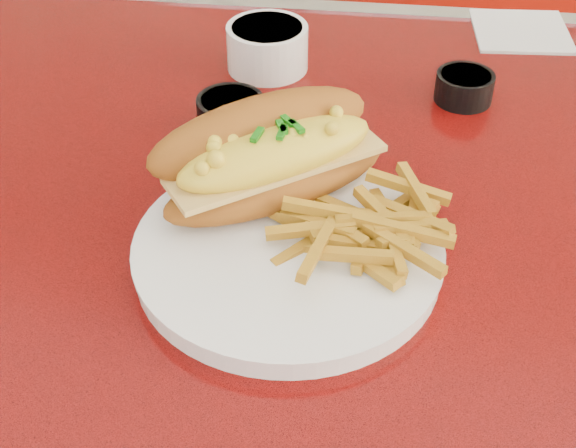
# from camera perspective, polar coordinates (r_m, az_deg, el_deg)

# --- Properties ---
(diner_table) EXTENTS (1.23, 0.83, 0.77)m
(diner_table) POSITION_cam_1_polar(r_m,az_deg,el_deg) (0.83, 7.71, -7.40)
(diner_table) COLOR red
(diner_table) RESTS_ON ground
(booth_bench_far) EXTENTS (1.20, 0.51, 0.90)m
(booth_bench_far) POSITION_cam_1_polar(r_m,az_deg,el_deg) (1.66, 7.27, 5.56)
(booth_bench_far) COLOR #A2180A
(booth_bench_far) RESTS_ON ground
(dinner_plate) EXTENTS (0.31, 0.31, 0.02)m
(dinner_plate) POSITION_cam_1_polar(r_m,az_deg,el_deg) (0.65, 0.00, -2.01)
(dinner_plate) COLOR white
(dinner_plate) RESTS_ON diner_table
(mac_hoagie) EXTENTS (0.23, 0.20, 0.09)m
(mac_hoagie) POSITION_cam_1_polar(r_m,az_deg,el_deg) (0.68, -1.24, 4.93)
(mac_hoagie) COLOR #A05919
(mac_hoagie) RESTS_ON dinner_plate
(fries_pile) EXTENTS (0.13, 0.12, 0.03)m
(fries_pile) POSITION_cam_1_polar(r_m,az_deg,el_deg) (0.65, 5.43, 0.20)
(fries_pile) COLOR gold
(fries_pile) RESTS_ON dinner_plate
(fork) EXTENTS (0.08, 0.13, 0.00)m
(fork) POSITION_cam_1_polar(r_m,az_deg,el_deg) (0.68, 4.13, 0.91)
(fork) COLOR silver
(fork) RESTS_ON dinner_plate
(gravy_ramekin) EXTENTS (0.12, 0.12, 0.05)m
(gravy_ramekin) POSITION_cam_1_polar(r_m,az_deg,el_deg) (0.91, -1.48, 12.54)
(gravy_ramekin) COLOR white
(gravy_ramekin) RESTS_ON diner_table
(sauce_cup_left) EXTENTS (0.09, 0.09, 0.03)m
(sauce_cup_left) POSITION_cam_1_polar(r_m,az_deg,el_deg) (0.81, -4.10, 7.94)
(sauce_cup_left) COLOR black
(sauce_cup_left) RESTS_ON diner_table
(sauce_cup_right) EXTENTS (0.07, 0.07, 0.03)m
(sauce_cup_right) POSITION_cam_1_polar(r_m,az_deg,el_deg) (0.88, 12.44, 9.57)
(sauce_cup_right) COLOR black
(sauce_cup_right) RESTS_ON diner_table
(paper_napkin) EXTENTS (0.12, 0.12, 0.00)m
(paper_napkin) POSITION_cam_1_polar(r_m,az_deg,el_deg) (1.04, 16.23, 13.03)
(paper_napkin) COLOR white
(paper_napkin) RESTS_ON diner_table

